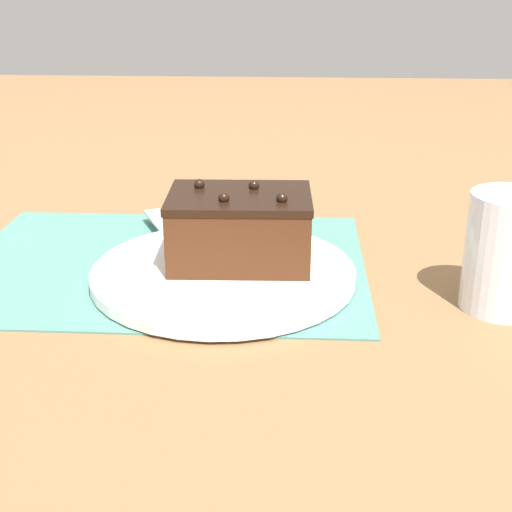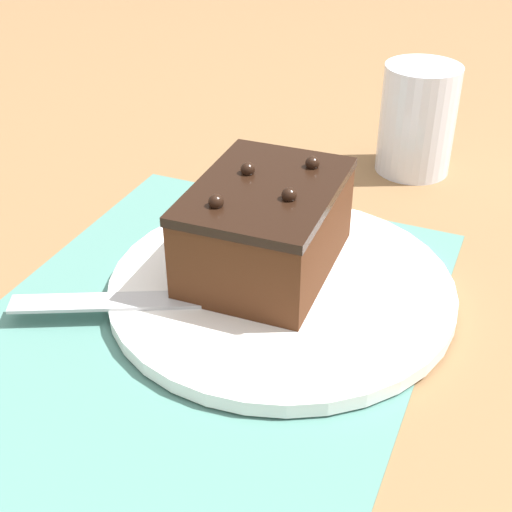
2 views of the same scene
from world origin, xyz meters
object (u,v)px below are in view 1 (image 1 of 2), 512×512
(chocolate_cake, at_px, (240,228))
(serving_knife, at_px, (184,245))
(cake_plate, at_px, (224,273))
(drinking_glass, at_px, (507,252))

(chocolate_cake, xyz_separation_m, serving_knife, (0.07, -0.03, -0.03))
(cake_plate, relative_size, drinking_glass, 2.41)
(chocolate_cake, bearing_deg, serving_knife, -23.61)
(chocolate_cake, distance_m, drinking_glass, 0.28)
(serving_knife, bearing_deg, chocolate_cake, -49.09)
(cake_plate, distance_m, chocolate_cake, 0.05)
(serving_knife, bearing_deg, cake_plate, -70.42)
(cake_plate, distance_m, drinking_glass, 0.29)
(drinking_glass, bearing_deg, chocolate_cake, -14.29)
(serving_knife, height_order, drinking_glass, drinking_glass)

